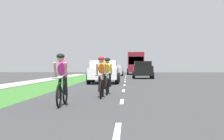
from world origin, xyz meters
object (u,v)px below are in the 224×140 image
(cyclist_distant, at_px, (108,76))
(sedan_silver, at_px, (116,70))
(cyclist_lead, at_px, (62,79))
(cyclist_trailing, at_px, (102,77))
(bus_maroon, at_px, (135,62))
(pickup_white, at_px, (104,72))
(suv_black, at_px, (143,69))

(cyclist_distant, bearing_deg, sedan_silver, 91.18)
(cyclist_lead, xyz_separation_m, cyclist_trailing, (0.99, 2.96, 0.00))
(cyclist_trailing, distance_m, bus_maroon, 46.09)
(cyclist_trailing, bearing_deg, pickup_white, 93.27)
(cyclist_lead, relative_size, suv_black, 0.37)
(suv_black, relative_size, bus_maroon, 0.41)
(bus_maroon, bearing_deg, sedan_silver, -105.22)
(cyclist_trailing, xyz_separation_m, suv_black, (2.60, 23.68, 0.14))
(cyclist_distant, height_order, sedan_silver, cyclist_distant)
(suv_black, height_order, sedan_silver, suv_black)
(cyclist_trailing, xyz_separation_m, cyclist_distant, (0.13, 1.74, 0.00))
(cyclist_trailing, bearing_deg, suv_black, 83.74)
(cyclist_lead, bearing_deg, cyclist_distant, 76.63)
(cyclist_distant, height_order, pickup_white, pickup_white)
(suv_black, height_order, bus_maroon, bus_maroon)
(cyclist_distant, xyz_separation_m, pickup_white, (-0.83, 10.50, 0.02))
(pickup_white, height_order, suv_black, suv_black)
(cyclist_trailing, height_order, sedan_silver, cyclist_trailing)
(cyclist_trailing, xyz_separation_m, sedan_silver, (-0.57, 35.41, -0.04))
(cyclist_lead, height_order, suv_black, suv_black)
(cyclist_lead, bearing_deg, cyclist_trailing, 71.51)
(cyclist_trailing, height_order, pickup_white, pickup_white)
(pickup_white, relative_size, suv_black, 1.09)
(cyclist_lead, relative_size, pickup_white, 0.34)
(cyclist_lead, relative_size, sedan_silver, 0.40)
(pickup_white, distance_m, suv_black, 11.90)
(cyclist_lead, height_order, cyclist_trailing, same)
(cyclist_trailing, bearing_deg, sedan_silver, 90.92)
(cyclist_lead, xyz_separation_m, bus_maroon, (3.31, 48.98, 1.17))
(bus_maroon, bearing_deg, cyclist_lead, -93.87)
(suv_black, bearing_deg, bus_maroon, 90.71)
(bus_maroon, bearing_deg, cyclist_trailing, -92.89)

